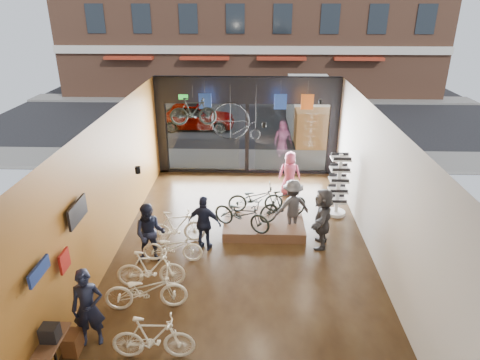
{
  "coord_description": "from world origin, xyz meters",
  "views": [
    {
      "loc": [
        0.24,
        -9.97,
        6.52
      ],
      "look_at": [
        -0.13,
        1.4,
        1.62
      ],
      "focal_mm": 32.0,
      "sensor_mm": 36.0,
      "label": 1
    }
  ],
  "objects_px": {
    "penny_farthing": "(238,123)",
    "street_car": "(195,116)",
    "floor_bike_3": "(151,269)",
    "floor_bike_5": "(177,227)",
    "customer_5": "(323,218)",
    "floor_bike_1": "(153,338)",
    "sunglasses_rack": "(338,185)",
    "hung_bike": "(193,111)",
    "customer_1": "(150,234)",
    "display_bike_mid": "(283,205)",
    "box_truck": "(313,111)",
    "customer_3": "(292,206)",
    "customer_0": "(88,308)",
    "floor_bike_2": "(146,290)",
    "display_bike_right": "(256,198)",
    "display_platform": "(264,224)",
    "floor_bike_4": "(172,247)",
    "display_bike_left": "(242,214)",
    "customer_4": "(290,173)",
    "customer_2": "(204,223)"
  },
  "relations": [
    {
      "from": "customer_1",
      "to": "hung_bike",
      "type": "height_order",
      "value": "hung_bike"
    },
    {
      "from": "floor_bike_5",
      "to": "box_truck",
      "type": "bearing_deg",
      "value": -36.03
    },
    {
      "from": "box_truck",
      "to": "customer_3",
      "type": "xyz_separation_m",
      "value": [
        -1.78,
        -9.69,
        -0.45
      ]
    },
    {
      "from": "customer_0",
      "to": "street_car",
      "type": "bearing_deg",
      "value": 78.64
    },
    {
      "from": "customer_2",
      "to": "customer_5",
      "type": "bearing_deg",
      "value": -162.56
    },
    {
      "from": "street_car",
      "to": "penny_farthing",
      "type": "bearing_deg",
      "value": -161.21
    },
    {
      "from": "display_bike_left",
      "to": "penny_farthing",
      "type": "xyz_separation_m",
      "value": [
        -0.22,
        3.47,
        1.73
      ]
    },
    {
      "from": "penny_farthing",
      "to": "customer_5",
      "type": "bearing_deg",
      "value": -57.18
    },
    {
      "from": "floor_bike_5",
      "to": "customer_0",
      "type": "xyz_separation_m",
      "value": [
        -1.08,
        -3.9,
        0.36
      ]
    },
    {
      "from": "penny_farthing",
      "to": "display_platform",
      "type": "bearing_deg",
      "value": -73.37
    },
    {
      "from": "display_platform",
      "to": "hung_bike",
      "type": "relative_size",
      "value": 1.52
    },
    {
      "from": "floor_bike_5",
      "to": "display_platform",
      "type": "bearing_deg",
      "value": -80.51
    },
    {
      "from": "customer_5",
      "to": "display_bike_right",
      "type": "bearing_deg",
      "value": -115.97
    },
    {
      "from": "display_bike_left",
      "to": "hung_bike",
      "type": "height_order",
      "value": "hung_bike"
    },
    {
      "from": "floor_bike_2",
      "to": "customer_1",
      "type": "xyz_separation_m",
      "value": [
        -0.3,
        1.84,
        0.36
      ]
    },
    {
      "from": "customer_5",
      "to": "floor_bike_1",
      "type": "bearing_deg",
      "value": -29.75
    },
    {
      "from": "floor_bike_5",
      "to": "hung_bike",
      "type": "distance_m",
      "value": 4.37
    },
    {
      "from": "street_car",
      "to": "sunglasses_rack",
      "type": "height_order",
      "value": "sunglasses_rack"
    },
    {
      "from": "floor_bike_3",
      "to": "floor_bike_5",
      "type": "height_order",
      "value": "floor_bike_5"
    },
    {
      "from": "floor_bike_1",
      "to": "penny_farthing",
      "type": "xyz_separation_m",
      "value": [
        1.35,
        8.06,
        2.01
      ]
    },
    {
      "from": "floor_bike_2",
      "to": "display_bike_left",
      "type": "relative_size",
      "value": 1.03
    },
    {
      "from": "display_bike_mid",
      "to": "customer_1",
      "type": "xyz_separation_m",
      "value": [
        -3.57,
        -1.9,
        0.05
      ]
    },
    {
      "from": "floor_bike_4",
      "to": "customer_2",
      "type": "distance_m",
      "value": 1.08
    },
    {
      "from": "penny_farthing",
      "to": "street_car",
      "type": "bearing_deg",
      "value": 108.79
    },
    {
      "from": "customer_4",
      "to": "customer_3",
      "type": "bearing_deg",
      "value": 96.39
    },
    {
      "from": "floor_bike_3",
      "to": "display_platform",
      "type": "bearing_deg",
      "value": -48.2
    },
    {
      "from": "hung_bike",
      "to": "customer_0",
      "type": "bearing_deg",
      "value": 165.16
    },
    {
      "from": "floor_bike_2",
      "to": "customer_0",
      "type": "height_order",
      "value": "customer_0"
    },
    {
      "from": "box_truck",
      "to": "customer_4",
      "type": "height_order",
      "value": "box_truck"
    },
    {
      "from": "street_car",
      "to": "display_bike_mid",
      "type": "bearing_deg",
      "value": -158.95
    },
    {
      "from": "box_truck",
      "to": "floor_bike_4",
      "type": "bearing_deg",
      "value": -114.01
    },
    {
      "from": "floor_bike_1",
      "to": "hung_bike",
      "type": "bearing_deg",
      "value": -0.23
    },
    {
      "from": "display_bike_mid",
      "to": "customer_4",
      "type": "xyz_separation_m",
      "value": [
        0.37,
        2.46,
        0.0
      ]
    },
    {
      "from": "customer_3",
      "to": "street_car",
      "type": "bearing_deg",
      "value": -86.68
    },
    {
      "from": "floor_bike_4",
      "to": "display_bike_right",
      "type": "relative_size",
      "value": 0.94
    },
    {
      "from": "sunglasses_rack",
      "to": "floor_bike_5",
      "type": "bearing_deg",
      "value": -167.81
    },
    {
      "from": "display_bike_left",
      "to": "customer_0",
      "type": "bearing_deg",
      "value": 172.69
    },
    {
      "from": "box_truck",
      "to": "customer_2",
      "type": "height_order",
      "value": "box_truck"
    },
    {
      "from": "display_platform",
      "to": "display_bike_right",
      "type": "xyz_separation_m",
      "value": [
        -0.25,
        0.55,
        0.6
      ]
    },
    {
      "from": "customer_0",
      "to": "customer_4",
      "type": "height_order",
      "value": "customer_0"
    },
    {
      "from": "box_truck",
      "to": "customer_1",
      "type": "relative_size",
      "value": 3.85
    },
    {
      "from": "customer_0",
      "to": "box_truck",
      "type": "bearing_deg",
      "value": 55.7
    },
    {
      "from": "display_bike_right",
      "to": "hung_bike",
      "type": "relative_size",
      "value": 1.08
    },
    {
      "from": "floor_bike_2",
      "to": "display_bike_right",
      "type": "xyz_separation_m",
      "value": [
        2.45,
        4.25,
        0.26
      ]
    },
    {
      "from": "floor_bike_2",
      "to": "floor_bike_4",
      "type": "height_order",
      "value": "floor_bike_2"
    },
    {
      "from": "floor_bike_1",
      "to": "customer_4",
      "type": "distance_m",
      "value": 8.29
    },
    {
      "from": "display_bike_left",
      "to": "customer_2",
      "type": "height_order",
      "value": "customer_2"
    },
    {
      "from": "floor_bike_1",
      "to": "floor_bike_3",
      "type": "bearing_deg",
      "value": 12.3
    },
    {
      "from": "street_car",
      "to": "customer_0",
      "type": "height_order",
      "value": "customer_0"
    },
    {
      "from": "display_platform",
      "to": "customer_3",
      "type": "height_order",
      "value": "customer_3"
    }
  ]
}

